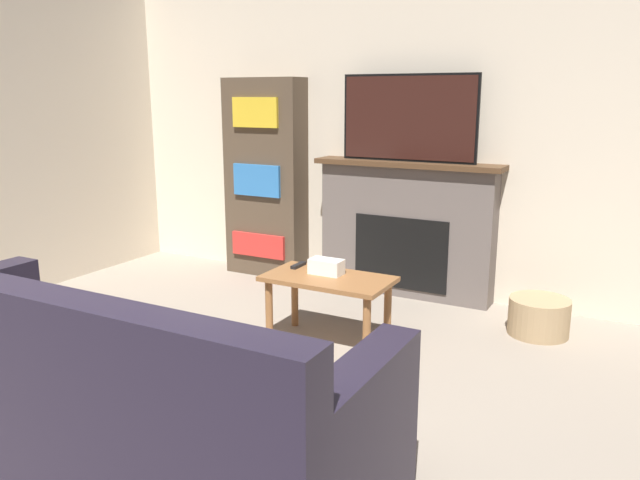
% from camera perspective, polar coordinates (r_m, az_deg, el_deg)
% --- Properties ---
extents(wall_back, '(6.27, 0.06, 2.70)m').
position_cam_1_polar(wall_back, '(5.16, 7.34, 10.20)').
color(wall_back, beige).
rests_on(wall_back, ground_plane).
extents(fireplace, '(1.52, 0.28, 1.09)m').
position_cam_1_polar(fireplace, '(5.09, 7.86, 1.05)').
color(fireplace, '#605651').
rests_on(fireplace, ground_plane).
extents(tv, '(1.10, 0.03, 0.67)m').
position_cam_1_polar(tv, '(4.96, 8.10, 10.98)').
color(tv, black).
rests_on(tv, fireplace).
extents(couch, '(2.38, 0.90, 0.94)m').
position_cam_1_polar(couch, '(2.87, -18.87, -14.43)').
color(couch, black).
rests_on(couch, ground_plane).
extents(coffee_table, '(0.83, 0.45, 0.45)m').
position_cam_1_polar(coffee_table, '(4.08, 0.75, -4.41)').
color(coffee_table, brown).
rests_on(coffee_table, ground_plane).
extents(tissue_box, '(0.22, 0.12, 0.10)m').
position_cam_1_polar(tissue_box, '(4.10, 0.58, -2.45)').
color(tissue_box, white).
rests_on(tissue_box, coffee_table).
extents(remote_control, '(0.04, 0.15, 0.02)m').
position_cam_1_polar(remote_control, '(4.28, -1.99, -2.33)').
color(remote_control, black).
rests_on(remote_control, coffee_table).
extents(bookshelf, '(0.73, 0.29, 1.75)m').
position_cam_1_polar(bookshelf, '(5.61, -5.01, 5.62)').
color(bookshelf, '#4C3D2D').
rests_on(bookshelf, ground_plane).
extents(storage_basket, '(0.41, 0.41, 0.25)m').
position_cam_1_polar(storage_basket, '(4.55, 19.38, -6.62)').
color(storage_basket, tan).
rests_on(storage_basket, ground_plane).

